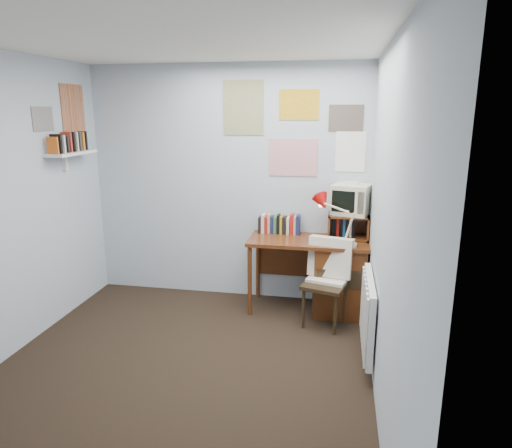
{
  "coord_description": "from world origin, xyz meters",
  "views": [
    {
      "loc": [
        1.18,
        -2.97,
        2.02
      ],
      "look_at": [
        0.44,
        1.03,
        1.01
      ],
      "focal_mm": 32.0,
      "sensor_mm": 36.0,
      "label": 1
    }
  ],
  "objects": [
    {
      "name": "posters_back",
      "position": [
        0.7,
        1.74,
        1.85
      ],
      "size": [
        1.2,
        0.01,
        0.9
      ],
      "primitive_type": "cube",
      "color": "white",
      "rests_on": "back_wall"
    },
    {
      "name": "radiator",
      "position": [
        1.46,
        0.55,
        0.42
      ],
      "size": [
        0.09,
        0.8,
        0.6
      ],
      "primitive_type": "cube",
      "color": "white",
      "rests_on": "right_wall"
    },
    {
      "name": "tv_riser",
      "position": [
        1.29,
        1.59,
        0.89
      ],
      "size": [
        0.4,
        0.3,
        0.25
      ],
      "primitive_type": "cube",
      "color": "#5B2D14",
      "rests_on": "desk"
    },
    {
      "name": "book_row",
      "position": [
        0.66,
        1.66,
        0.87
      ],
      "size": [
        0.6,
        0.14,
        0.22
      ],
      "primitive_type": "cube",
      "color": "#5B2D14",
      "rests_on": "desk"
    },
    {
      "name": "back_wall",
      "position": [
        0.0,
        1.75,
        1.25
      ],
      "size": [
        3.0,
        0.02,
        2.5
      ],
      "primitive_type": "cube",
      "color": "#ABB9C3",
      "rests_on": "ground"
    },
    {
      "name": "wall_shelf",
      "position": [
        -1.4,
        1.1,
        1.62
      ],
      "size": [
        0.2,
        0.62,
        0.24
      ],
      "primitive_type": "cube",
      "color": "white",
      "rests_on": "left_wall"
    },
    {
      "name": "desk_lamp",
      "position": [
        1.32,
        1.3,
        0.98
      ],
      "size": [
        0.34,
        0.3,
        0.43
      ],
      "primitive_type": "cube",
      "rotation": [
        0.0,
        0.0,
        0.15
      ],
      "color": "#B80D0C",
      "rests_on": "desk"
    },
    {
      "name": "desk_chair",
      "position": [
        1.09,
        1.14,
        0.41
      ],
      "size": [
        0.51,
        0.5,
        0.82
      ],
      "primitive_type": "cube",
      "rotation": [
        0.0,
        0.0,
        -0.28
      ],
      "color": "black",
      "rests_on": "ground"
    },
    {
      "name": "crt_tv",
      "position": [
        1.31,
        1.61,
        1.17
      ],
      "size": [
        0.42,
        0.4,
        0.33
      ],
      "primitive_type": "cube",
      "rotation": [
        0.0,
        0.0,
        -0.28
      ],
      "color": "beige",
      "rests_on": "tv_riser"
    },
    {
      "name": "right_wall",
      "position": [
        1.5,
        0.0,
        1.25
      ],
      "size": [
        0.02,
        3.5,
        2.5
      ],
      "primitive_type": "cube",
      "color": "#ABB9C3",
      "rests_on": "ground"
    },
    {
      "name": "desk",
      "position": [
        1.17,
        1.48,
        0.41
      ],
      "size": [
        1.2,
        0.55,
        0.76
      ],
      "color": "#5B2D14",
      "rests_on": "ground"
    },
    {
      "name": "posters_left",
      "position": [
        -1.49,
        1.1,
        2.0
      ],
      "size": [
        0.01,
        0.7,
        0.6
      ],
      "primitive_type": "cube",
      "color": "white",
      "rests_on": "left_wall"
    },
    {
      "name": "ceiling",
      "position": [
        0.0,
        0.0,
        2.5
      ],
      "size": [
        3.0,
        3.5,
        0.02
      ],
      "primitive_type": "cube",
      "color": "white",
      "rests_on": "back_wall"
    },
    {
      "name": "ground",
      "position": [
        0.0,
        0.0,
        0.0
      ],
      "size": [
        3.5,
        3.5,
        0.0
      ],
      "primitive_type": "plane",
      "color": "black",
      "rests_on": "ground"
    }
  ]
}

